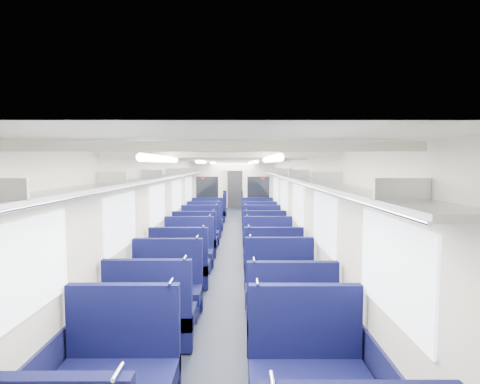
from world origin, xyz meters
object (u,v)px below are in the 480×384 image
(seat_14, at_px, (200,234))
(seat_18, at_px, (207,221))
(seat_6, at_px, (166,292))
(seat_23, at_px, (254,209))
(seat_16, at_px, (205,226))
(seat_8, at_px, (180,268))
(seat_21, at_px, (255,213))
(seat_2, at_px, (120,373))
(seat_4, at_px, (151,319))
(seat_3, at_px, (307,374))
(end_door, at_px, (235,188))
(seat_12, at_px, (195,242))
(seat_5, at_px, (290,322))
(seat_13, at_px, (264,241))
(seat_20, at_px, (212,213))
(seat_9, at_px, (273,268))
(seat_17, at_px, (259,226))
(seat_22, at_px, (214,209))
(seat_7, at_px, (280,290))
(seat_11, at_px, (268,254))
(seat_15, at_px, (262,234))
(seat_10, at_px, (188,254))
(bulkhead, at_px, (233,193))
(seat_19, at_px, (258,221))

(seat_14, distance_m, seat_18, 2.27)
(seat_6, bearing_deg, seat_23, 80.81)
(seat_14, distance_m, seat_23, 5.87)
(seat_16, height_order, seat_18, same)
(seat_8, bearing_deg, seat_21, 77.98)
(seat_2, bearing_deg, seat_4, 90.00)
(seat_3, relative_size, seat_21, 1.00)
(seat_6, bearing_deg, seat_4, -90.00)
(end_door, relative_size, seat_2, 1.74)
(seat_2, xyz_separation_m, seat_12, (0.00, 5.67, 0.00))
(seat_5, distance_m, seat_13, 4.70)
(seat_12, relative_size, seat_20, 1.00)
(seat_9, relative_size, seat_21, 1.00)
(seat_17, xyz_separation_m, seat_22, (-1.66, 4.42, 0.00))
(seat_7, bearing_deg, end_door, 93.44)
(seat_9, height_order, seat_11, same)
(seat_11, xyz_separation_m, seat_21, (0.00, 6.68, 0.00))
(seat_5, bearing_deg, seat_15, 90.00)
(seat_15, distance_m, seat_17, 1.25)
(seat_8, distance_m, seat_11, 2.00)
(seat_15, bearing_deg, seat_8, -116.30)
(seat_15, bearing_deg, seat_9, -90.00)
(end_door, distance_m, seat_8, 12.65)
(seat_12, relative_size, seat_23, 1.00)
(seat_8, xyz_separation_m, seat_10, (0.00, 1.10, 0.00))
(seat_21, bearing_deg, seat_3, -90.00)
(seat_9, bearing_deg, seat_8, -179.50)
(seat_21, bearing_deg, seat_15, -90.00)
(bulkhead, bearing_deg, seat_6, -96.27)
(end_door, relative_size, seat_11, 1.74)
(seat_7, height_order, seat_8, same)
(seat_8, bearing_deg, seat_5, -54.35)
(seat_3, xyz_separation_m, seat_22, (-1.66, 12.44, 0.00))
(seat_12, distance_m, seat_17, 2.86)
(seat_7, height_order, seat_18, same)
(end_door, relative_size, seat_20, 1.74)
(seat_10, xyz_separation_m, seat_17, (1.66, 3.51, 0.00))
(seat_13, distance_m, seat_16, 2.84)
(bulkhead, xyz_separation_m, seat_10, (-0.83, -5.18, -0.88))
(seat_3, xyz_separation_m, seat_12, (-1.66, 5.69, 0.00))
(bulkhead, relative_size, seat_8, 2.44)
(seat_20, height_order, seat_21, same)
(bulkhead, relative_size, seat_3, 2.44)
(seat_3, distance_m, seat_10, 4.80)
(end_door, xyz_separation_m, seat_19, (0.83, -6.93, -0.65))
(seat_15, relative_size, seat_18, 1.00)
(seat_21, bearing_deg, seat_17, -90.00)
(seat_17, distance_m, seat_23, 4.38)
(seat_12, bearing_deg, seat_9, -53.72)
(seat_9, distance_m, seat_12, 2.81)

